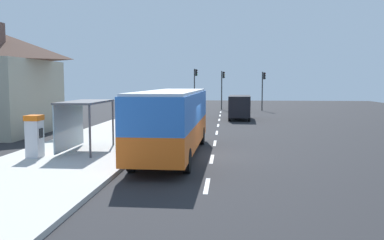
# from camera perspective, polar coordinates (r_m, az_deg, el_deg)

# --- Properties ---
(ground_plane) EXTENTS (56.00, 92.00, 0.04)m
(ground_plane) POSITION_cam_1_polar(r_m,az_deg,el_deg) (34.26, 3.25, -0.79)
(ground_plane) COLOR #262628
(sidewalk_platform) EXTENTS (6.20, 30.00, 0.18)m
(sidewalk_platform) POSITION_cam_1_polar(r_m,az_deg,el_deg) (23.50, -13.41, -3.48)
(sidewalk_platform) COLOR beige
(sidewalk_platform) RESTS_ON ground
(lane_stripe_seg_0) EXTENTS (0.16, 2.20, 0.01)m
(lane_stripe_seg_0) POSITION_cam_1_polar(r_m,az_deg,el_deg) (14.53, 2.08, -9.13)
(lane_stripe_seg_0) COLOR silver
(lane_stripe_seg_0) RESTS_ON ground
(lane_stripe_seg_1) EXTENTS (0.16, 2.20, 0.01)m
(lane_stripe_seg_1) POSITION_cam_1_polar(r_m,az_deg,el_deg) (19.41, 2.78, -5.44)
(lane_stripe_seg_1) COLOR silver
(lane_stripe_seg_1) RESTS_ON ground
(lane_stripe_seg_2) EXTENTS (0.16, 2.20, 0.01)m
(lane_stripe_seg_2) POSITION_cam_1_polar(r_m,az_deg,el_deg) (24.33, 3.20, -3.24)
(lane_stripe_seg_2) COLOR silver
(lane_stripe_seg_2) RESTS_ON ground
(lane_stripe_seg_3) EXTENTS (0.16, 2.20, 0.01)m
(lane_stripe_seg_3) POSITION_cam_1_polar(r_m,az_deg,el_deg) (29.29, 3.47, -1.78)
(lane_stripe_seg_3) COLOR silver
(lane_stripe_seg_3) RESTS_ON ground
(lane_stripe_seg_4) EXTENTS (0.16, 2.20, 0.01)m
(lane_stripe_seg_4) POSITION_cam_1_polar(r_m,az_deg,el_deg) (34.25, 3.66, -0.75)
(lane_stripe_seg_4) COLOR silver
(lane_stripe_seg_4) RESTS_ON ground
(lane_stripe_seg_5) EXTENTS (0.16, 2.20, 0.01)m
(lane_stripe_seg_5) POSITION_cam_1_polar(r_m,az_deg,el_deg) (39.23, 3.81, 0.03)
(lane_stripe_seg_5) COLOR silver
(lane_stripe_seg_5) RESTS_ON ground
(lane_stripe_seg_6) EXTENTS (0.16, 2.20, 0.01)m
(lane_stripe_seg_6) POSITION_cam_1_polar(r_m,az_deg,el_deg) (44.21, 3.92, 0.62)
(lane_stripe_seg_6) COLOR silver
(lane_stripe_seg_6) RESTS_ON ground
(lane_stripe_seg_7) EXTENTS (0.16, 2.20, 0.01)m
(lane_stripe_seg_7) POSITION_cam_1_polar(r_m,az_deg,el_deg) (49.19, 4.01, 1.10)
(lane_stripe_seg_7) COLOR silver
(lane_stripe_seg_7) RESTS_ON ground
(bus) EXTENTS (2.70, 11.05, 3.21)m
(bus) POSITION_cam_1_polar(r_m,az_deg,el_deg) (20.02, -2.74, 0.20)
(bus) COLOR orange
(bus) RESTS_ON ground
(white_van) EXTENTS (2.23, 5.28, 2.30)m
(white_van) POSITION_cam_1_polar(r_m,az_deg,el_deg) (39.77, 6.65, 2.01)
(white_van) COLOR black
(white_van) RESTS_ON ground
(sedan_near) EXTENTS (1.96, 4.46, 1.52)m
(sedan_near) POSITION_cam_1_polar(r_m,az_deg,el_deg) (55.76, 6.22, 2.39)
(sedan_near) COLOR #B7B7BC
(sedan_near) RESTS_ON ground
(sedan_far) EXTENTS (2.00, 4.47, 1.52)m
(sedan_far) POSITION_cam_1_polar(r_m,az_deg,el_deg) (49.46, 6.40, 2.02)
(sedan_far) COLOR #195933
(sedan_far) RESTS_ON ground
(ticket_machine) EXTENTS (0.66, 0.76, 1.94)m
(ticket_machine) POSITION_cam_1_polar(r_m,az_deg,el_deg) (20.06, -21.05, -2.07)
(ticket_machine) COLOR silver
(ticket_machine) RESTS_ON sidewalk_platform
(recycling_bin_green) EXTENTS (0.52, 0.52, 0.95)m
(recycling_bin_green) POSITION_cam_1_polar(r_m,az_deg,el_deg) (22.84, -8.18, -2.21)
(recycling_bin_green) COLOR green
(recycling_bin_green) RESTS_ON sidewalk_platform
(recycling_bin_orange) EXTENTS (0.52, 0.52, 0.95)m
(recycling_bin_orange) POSITION_cam_1_polar(r_m,az_deg,el_deg) (23.52, -7.80, -1.99)
(recycling_bin_orange) COLOR orange
(recycling_bin_orange) RESTS_ON sidewalk_platform
(traffic_light_near_side) EXTENTS (0.49, 0.28, 4.86)m
(traffic_light_near_side) POSITION_cam_1_polar(r_m,az_deg,el_deg) (52.20, 9.87, 4.84)
(traffic_light_near_side) COLOR #2D2D2D
(traffic_light_near_side) RESTS_ON ground
(traffic_light_far_side) EXTENTS (0.49, 0.28, 5.30)m
(traffic_light_far_side) POSITION_cam_1_polar(r_m,az_deg,el_deg) (52.95, 0.45, 5.21)
(traffic_light_far_side) COLOR #2D2D2D
(traffic_light_far_side) RESTS_ON ground
(traffic_light_median) EXTENTS (0.49, 0.28, 5.01)m
(traffic_light_median) POSITION_cam_1_polar(r_m,az_deg,el_deg) (53.60, 4.26, 5.01)
(traffic_light_median) COLOR #2D2D2D
(traffic_light_median) RESTS_ON ground
(bus_shelter) EXTENTS (1.80, 4.00, 2.50)m
(bus_shelter) POSITION_cam_1_polar(r_m,az_deg,el_deg) (21.23, -15.39, 1.00)
(bus_shelter) COLOR #4C4C51
(bus_shelter) RESTS_ON sidewalk_platform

